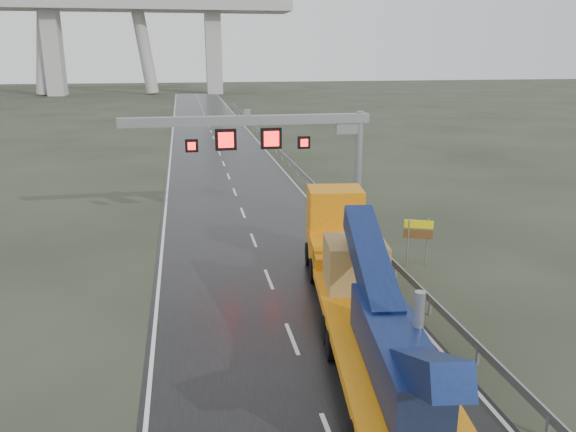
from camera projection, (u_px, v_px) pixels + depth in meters
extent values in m
plane|color=#252C1E|center=(316.00, 400.00, 17.85)|extent=(400.00, 400.00, 0.00)
cube|color=black|center=(224.00, 164.00, 55.60)|extent=(11.00, 200.00, 0.02)
cube|color=#AAAAA5|center=(356.00, 222.00, 36.00)|extent=(1.20, 1.20, 0.30)
cylinder|color=gray|center=(358.00, 169.00, 35.04)|extent=(0.48, 0.48, 7.20)
cube|color=gray|center=(247.00, 120.00, 32.93)|extent=(14.80, 0.55, 0.55)
cube|color=gray|center=(347.00, 126.00, 34.14)|extent=(1.40, 0.35, 0.90)
cube|color=gray|center=(247.00, 113.00, 32.81)|extent=(0.35, 0.35, 0.35)
cube|color=black|center=(226.00, 140.00, 32.97)|extent=(1.25, 0.25, 1.25)
cube|color=#FF0C0C|center=(226.00, 140.00, 32.84)|extent=(0.90, 0.02, 0.90)
cube|color=black|center=(271.00, 138.00, 33.44)|extent=(1.25, 0.25, 1.25)
cube|color=#FF0C0C|center=(272.00, 139.00, 33.31)|extent=(0.90, 0.02, 0.90)
cube|color=black|center=(192.00, 146.00, 32.70)|extent=(0.75, 0.25, 0.75)
cube|color=#FF0C0C|center=(192.00, 146.00, 32.57)|extent=(0.54, 0.02, 0.54)
cube|color=black|center=(304.00, 142.00, 33.87)|extent=(0.75, 0.25, 0.75)
cube|color=#FF0C0C|center=(304.00, 143.00, 33.74)|extent=(0.54, 0.02, 0.54)
cube|color=#AAAAA5|center=(54.00, 53.00, 140.93)|extent=(4.00, 6.00, 21.00)
cube|color=#AAAAA5|center=(214.00, 53.00, 147.92)|extent=(4.00, 6.00, 21.00)
cube|color=orange|center=(385.00, 361.00, 17.92)|extent=(4.91, 15.48, 0.38)
cube|color=orange|center=(345.00, 260.00, 25.50)|extent=(2.97, 1.64, 0.54)
cube|color=orange|center=(340.00, 252.00, 27.25)|extent=(3.21, 3.59, 1.30)
cube|color=orange|center=(335.00, 215.00, 28.76)|extent=(2.97, 2.49, 2.83)
cube|color=black|center=(332.00, 203.00, 29.73)|extent=(2.49, 0.36, 1.30)
cube|color=#10214C|center=(395.00, 350.00, 16.59)|extent=(2.32, 6.66, 1.52)
cube|color=#10214C|center=(371.00, 262.00, 19.87)|extent=(1.82, 6.08, 2.78)
cube|color=#10214C|center=(423.00, 371.00, 13.71)|extent=(1.50, 4.40, 2.63)
cylinder|color=gray|center=(418.00, 319.00, 16.35)|extent=(0.36, 0.36, 1.74)
cube|color=tan|center=(355.00, 263.00, 23.01)|extent=(2.67, 2.67, 1.96)
cylinder|color=black|center=(367.00, 337.00, 20.69)|extent=(3.26, 1.47, 1.09)
cylinder|color=black|center=(334.00, 253.00, 29.11)|extent=(3.06, 1.55, 1.20)
cylinder|color=gray|center=(408.00, 243.00, 28.64)|extent=(0.08, 0.08, 2.51)
cylinder|color=gray|center=(427.00, 242.00, 28.82)|extent=(0.08, 0.08, 2.51)
cube|color=#F1EF0C|center=(419.00, 224.00, 28.45)|extent=(1.38, 0.61, 0.42)
cube|color=brown|center=(418.00, 234.00, 28.60)|extent=(1.38, 0.61, 0.47)
cube|color=red|center=(352.00, 212.00, 36.84)|extent=(0.68, 0.39, 1.13)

